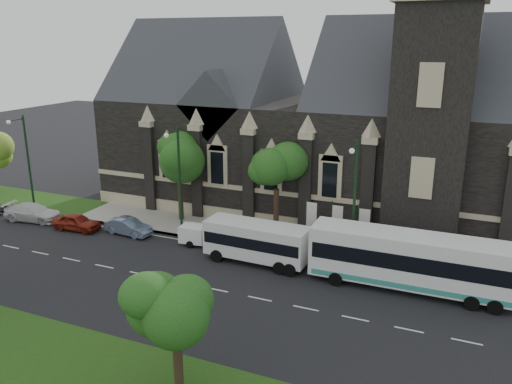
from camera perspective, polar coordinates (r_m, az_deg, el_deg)
The scene contains 18 objects.
ground at distance 35.20m, azimuth -8.74°, elevation -9.76°, with size 160.00×160.00×0.00m, color black.
sidewalk at distance 42.79m, azimuth -2.04°, elevation -4.56°, with size 80.00×5.00×0.15m, color gray.
museum at distance 47.46m, azimuth 8.37°, elevation 7.52°, with size 40.00×17.70×29.90m.
tree_park_east at distance 23.14m, azimuth -8.35°, elevation -11.68°, with size 3.40×3.40×6.28m.
tree_walk_right at distance 40.93m, azimuth 2.68°, elevation 2.88°, with size 4.08×4.08×7.80m.
tree_walk_left at distance 44.82m, azimuth -8.18°, elevation 3.83°, with size 3.91×3.91×7.64m.
street_lamp_near at distance 35.92m, azimuth 10.78°, elevation -0.54°, with size 0.36×1.88×9.00m.
street_lamp_mid at distance 41.07m, azimuth -8.61°, elevation 1.74°, with size 0.36×1.88×9.00m.
street_lamp_far at distance 51.19m, azimuth -24.07°, elevation 3.42°, with size 0.36×1.88×9.00m.
banner_flag_left at distance 39.41m, azimuth 5.92°, elevation -2.96°, with size 0.90×0.10×4.00m.
banner_flag_center at distance 38.91m, azimuth 8.73°, elevation -3.33°, with size 0.90×0.10×4.00m.
banner_flag_right at distance 38.50m, azimuth 11.61°, elevation -3.70°, with size 0.90×0.10×4.00m.
tour_coach at distance 34.41m, azimuth 16.72°, elevation -7.25°, with size 12.73×3.01×3.71m.
shuttle_bus at distance 36.99m, azimuth 0.10°, elevation -5.36°, with size 7.63×2.85×2.92m.
box_trailer at distance 40.70m, azimuth -6.93°, elevation -4.62°, with size 2.93×1.73×1.53m.
sedan at distance 43.76m, azimuth -13.95°, elevation -3.73°, with size 1.44×4.12×1.36m, color slate.
car_far_red at distance 45.99m, azimuth -19.24°, elevation -3.15°, with size 1.67×4.16×1.42m, color maroon.
car_far_white at distance 49.72m, azimuth -23.44°, elevation -2.09°, with size 2.11×5.20×1.51m, color silver.
Camera 1 is at (17.17, -26.53, 15.52)m, focal length 36.16 mm.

